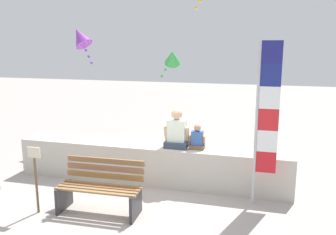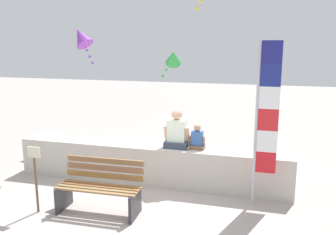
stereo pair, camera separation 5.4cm
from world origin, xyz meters
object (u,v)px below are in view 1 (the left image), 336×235
person_adult (177,132)px  kite_green (172,57)px  park_bench (101,189)px  flag_banner (264,115)px  sign_post (36,174)px  kite_purple (80,37)px  person_child (197,139)px

person_adult → kite_green: kite_green is taller
park_bench → flag_banner: bearing=20.5°
person_adult → sign_post: (-1.98, -1.84, -0.40)m
kite_green → flag_banner: bearing=-55.1°
park_bench → sign_post: (-1.02, -0.33, 0.29)m
sign_post → kite_purple: bearing=107.4°
person_child → person_adult: bearing=-180.0°
flag_banner → kite_green: size_ratio=3.26×
flag_banner → kite_purple: 5.84m
person_child → kite_purple: bearing=148.4°
kite_purple → sign_post: size_ratio=0.95×
kite_green → kite_purple: bearing=-159.2°
park_bench → kite_green: (0.05, 4.67, 2.05)m
kite_purple → sign_post: kite_purple is taller
flag_banner → kite_purple: (-4.94, 2.80, 1.37)m
person_child → sign_post: person_child is taller
person_adult → kite_purple: size_ratio=0.71×
flag_banner → sign_post: 3.99m
kite_purple → park_bench: bearing=-58.6°
person_child → kite_green: size_ratio=0.56×
park_bench → person_child: bearing=47.5°
person_adult → person_child: person_adult is taller
sign_post → person_child: bearing=37.4°
park_bench → kite_purple: (-2.31, 3.78, 2.60)m
flag_banner → kite_purple: kite_purple is taller
person_adult → sign_post: person_adult is taller
person_child → sign_post: bearing=-142.6°
person_child → sign_post: size_ratio=0.43×
sign_post → kite_green: bearing=78.0°
kite_purple → flag_banner: bearing=-29.5°
park_bench → person_child: size_ratio=2.92×
flag_banner → kite_green: 4.58m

